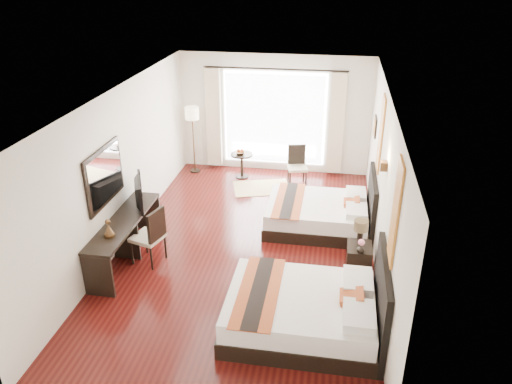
% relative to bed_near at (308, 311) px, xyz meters
% --- Properties ---
extents(floor, '(4.50, 7.50, 0.01)m').
position_rel_bed_near_xyz_m(floor, '(-1.23, 1.95, -0.32)').
color(floor, '#340A09').
rests_on(floor, ground).
extents(ceiling, '(4.50, 7.50, 0.02)m').
position_rel_bed_near_xyz_m(ceiling, '(-1.23, 1.95, 2.47)').
color(ceiling, white).
rests_on(ceiling, wall_headboard).
extents(wall_headboard, '(0.01, 7.50, 2.80)m').
position_rel_bed_near_xyz_m(wall_headboard, '(1.02, 1.95, 1.08)').
color(wall_headboard, silver).
rests_on(wall_headboard, floor).
extents(wall_desk, '(0.01, 7.50, 2.80)m').
position_rel_bed_near_xyz_m(wall_desk, '(-3.47, 1.95, 1.08)').
color(wall_desk, silver).
rests_on(wall_desk, floor).
extents(wall_window, '(4.50, 0.01, 2.80)m').
position_rel_bed_near_xyz_m(wall_window, '(-1.23, 5.70, 1.08)').
color(wall_window, silver).
rests_on(wall_window, floor).
extents(wall_entry, '(4.50, 0.01, 2.80)m').
position_rel_bed_near_xyz_m(wall_entry, '(-1.23, -1.79, 1.08)').
color(wall_entry, silver).
rests_on(wall_entry, floor).
extents(window_glass, '(2.40, 0.02, 2.20)m').
position_rel_bed_near_xyz_m(window_glass, '(-1.23, 5.68, 0.98)').
color(window_glass, white).
rests_on(window_glass, wall_window).
extents(sheer_curtain, '(2.30, 0.02, 2.10)m').
position_rel_bed_near_xyz_m(sheer_curtain, '(-1.23, 5.62, 0.98)').
color(sheer_curtain, white).
rests_on(sheer_curtain, wall_window).
extents(drape_left, '(0.35, 0.14, 2.35)m').
position_rel_bed_near_xyz_m(drape_left, '(-2.68, 5.58, 0.96)').
color(drape_left, beige).
rests_on(drape_left, floor).
extents(drape_right, '(0.35, 0.14, 2.35)m').
position_rel_bed_near_xyz_m(drape_right, '(0.22, 5.58, 0.96)').
color(drape_right, beige).
rests_on(drape_right, floor).
extents(art_panel_near, '(0.03, 0.50, 1.35)m').
position_rel_bed_near_xyz_m(art_panel_near, '(1.00, 0.00, 1.63)').
color(art_panel_near, '#973616').
rests_on(art_panel_near, wall_headboard).
extents(art_panel_far, '(0.03, 0.50, 1.35)m').
position_rel_bed_near_xyz_m(art_panel_far, '(1.00, 2.98, 1.63)').
color(art_panel_far, '#973616').
rests_on(art_panel_far, wall_headboard).
extents(wall_sconce, '(0.10, 0.14, 0.14)m').
position_rel_bed_near_xyz_m(wall_sconce, '(0.96, 1.58, 1.60)').
color(wall_sconce, '#49301A').
rests_on(wall_sconce, wall_headboard).
extents(mirror_frame, '(0.04, 1.25, 0.95)m').
position_rel_bed_near_xyz_m(mirror_frame, '(-3.45, 1.32, 1.23)').
color(mirror_frame, black).
rests_on(mirror_frame, wall_desk).
extents(mirror_glass, '(0.01, 1.12, 0.82)m').
position_rel_bed_near_xyz_m(mirror_glass, '(-3.42, 1.32, 1.23)').
color(mirror_glass, white).
rests_on(mirror_glass, mirror_frame).
extents(bed_near, '(2.16, 1.68, 1.22)m').
position_rel_bed_near_xyz_m(bed_near, '(0.00, 0.00, 0.00)').
color(bed_near, black).
rests_on(bed_near, floor).
extents(bed_far, '(2.02, 1.57, 1.13)m').
position_rel_bed_near_xyz_m(bed_far, '(0.07, 2.98, -0.02)').
color(bed_far, black).
rests_on(bed_far, floor).
extents(nightstand, '(0.40, 0.49, 0.48)m').
position_rel_bed_near_xyz_m(nightstand, '(0.74, 1.58, -0.08)').
color(nightstand, black).
rests_on(nightstand, floor).
extents(table_lamp, '(0.24, 0.24, 0.37)m').
position_rel_bed_near_xyz_m(table_lamp, '(0.73, 1.73, 0.44)').
color(table_lamp, black).
rests_on(table_lamp, nightstand).
extents(vase, '(0.13, 0.13, 0.13)m').
position_rel_bed_near_xyz_m(vase, '(0.74, 1.39, 0.25)').
color(vase, black).
rests_on(vase, nightstand).
extents(console_desk, '(0.50, 2.20, 0.76)m').
position_rel_bed_near_xyz_m(console_desk, '(-3.22, 1.32, 0.06)').
color(console_desk, black).
rests_on(console_desk, floor).
extents(television, '(0.46, 0.87, 0.51)m').
position_rel_bed_near_xyz_m(television, '(-3.20, 1.87, 0.70)').
color(television, black).
rests_on(television, console_desk).
extents(bronze_figurine, '(0.22, 0.22, 0.26)m').
position_rel_bed_near_xyz_m(bronze_figurine, '(-3.22, 0.78, 0.57)').
color(bronze_figurine, '#49301A').
rests_on(bronze_figurine, console_desk).
extents(desk_chair, '(0.59, 0.59, 1.02)m').
position_rel_bed_near_xyz_m(desk_chair, '(-2.78, 1.28, -0.00)').
color(desk_chair, beige).
rests_on(desk_chair, floor).
extents(floor_lamp, '(0.32, 0.32, 1.61)m').
position_rel_bed_near_xyz_m(floor_lamp, '(-3.11, 5.26, 1.04)').
color(floor_lamp, black).
rests_on(floor_lamp, floor).
extents(side_table, '(0.51, 0.51, 0.59)m').
position_rel_bed_near_xyz_m(side_table, '(-1.91, 5.10, -0.02)').
color(side_table, black).
rests_on(side_table, floor).
extents(fruit_bowl, '(0.28, 0.28, 0.05)m').
position_rel_bed_near_xyz_m(fruit_bowl, '(-1.94, 5.07, 0.30)').
color(fruit_bowl, '#452718').
rests_on(fruit_bowl, side_table).
extents(window_chair, '(0.51, 0.51, 0.92)m').
position_rel_bed_near_xyz_m(window_chair, '(-0.59, 4.88, -0.04)').
color(window_chair, beige).
rests_on(window_chair, floor).
extents(jute_rug, '(1.45, 1.18, 0.01)m').
position_rel_bed_near_xyz_m(jute_rug, '(-1.35, 4.56, -0.31)').
color(jute_rug, tan).
rests_on(jute_rug, floor).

